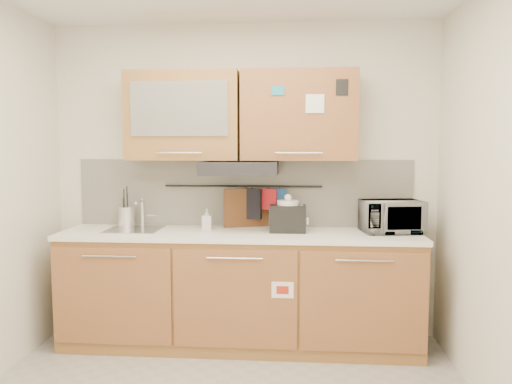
# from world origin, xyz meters

# --- Properties ---
(wall_back) EXTENTS (3.20, 0.00, 3.20)m
(wall_back) POSITION_xyz_m (0.00, 1.50, 1.30)
(wall_back) COLOR silver
(wall_back) RESTS_ON ground
(base_cabinet) EXTENTS (2.80, 0.64, 0.88)m
(base_cabinet) POSITION_xyz_m (0.00, 1.19, 0.41)
(base_cabinet) COLOR #A66D3B
(base_cabinet) RESTS_ON floor
(countertop) EXTENTS (2.82, 0.62, 0.04)m
(countertop) POSITION_xyz_m (0.00, 1.19, 0.90)
(countertop) COLOR white
(countertop) RESTS_ON base_cabinet
(backsplash) EXTENTS (2.80, 0.02, 0.56)m
(backsplash) POSITION_xyz_m (0.00, 1.49, 1.20)
(backsplash) COLOR silver
(backsplash) RESTS_ON countertop
(upper_cabinets) EXTENTS (1.82, 0.37, 0.70)m
(upper_cabinets) POSITION_xyz_m (-0.00, 1.32, 1.83)
(upper_cabinets) COLOR #A66D3B
(upper_cabinets) RESTS_ON wall_back
(range_hood) EXTENTS (0.60, 0.46, 0.10)m
(range_hood) POSITION_xyz_m (0.00, 1.25, 1.42)
(range_hood) COLOR black
(range_hood) RESTS_ON upper_cabinets
(sink) EXTENTS (0.42, 0.40, 0.26)m
(sink) POSITION_xyz_m (-0.85, 1.21, 0.92)
(sink) COLOR silver
(sink) RESTS_ON countertop
(utensil_rail) EXTENTS (1.30, 0.02, 0.02)m
(utensil_rail) POSITION_xyz_m (0.00, 1.45, 1.26)
(utensil_rail) COLOR black
(utensil_rail) RESTS_ON backsplash
(utensil_crock) EXTENTS (0.15, 0.15, 0.34)m
(utensil_crock) POSITION_xyz_m (-0.97, 1.36, 1.01)
(utensil_crock) COLOR silver
(utensil_crock) RESTS_ON countertop
(kettle) EXTENTS (0.22, 0.19, 0.30)m
(kettle) POSITION_xyz_m (0.38, 1.22, 1.04)
(kettle) COLOR silver
(kettle) RESTS_ON countertop
(toaster) EXTENTS (0.28, 0.17, 0.21)m
(toaster) POSITION_xyz_m (0.38, 1.20, 1.03)
(toaster) COLOR black
(toaster) RESTS_ON countertop
(microwave) EXTENTS (0.50, 0.37, 0.25)m
(microwave) POSITION_xyz_m (1.19, 1.25, 1.05)
(microwave) COLOR #999999
(microwave) RESTS_ON countertop
(soap_bottle) EXTENTS (0.08, 0.08, 0.17)m
(soap_bottle) POSITION_xyz_m (-0.27, 1.28, 1.00)
(soap_bottle) COLOR #999999
(soap_bottle) RESTS_ON countertop
(cutting_board) EXTENTS (0.37, 0.14, 0.47)m
(cutting_board) POSITION_xyz_m (0.03, 1.44, 1.01)
(cutting_board) COLOR brown
(cutting_board) RESTS_ON utensil_rail
(oven_mitt) EXTENTS (0.12, 0.04, 0.19)m
(oven_mitt) POSITION_xyz_m (0.31, 1.44, 1.14)
(oven_mitt) COLOR #1D4B87
(oven_mitt) RESTS_ON utensil_rail
(dark_pouch) EXTENTS (0.17, 0.08, 0.25)m
(dark_pouch) POSITION_xyz_m (0.08, 1.44, 1.11)
(dark_pouch) COLOR black
(dark_pouch) RESTS_ON utensil_rail
(pot_holder) EXTENTS (0.14, 0.07, 0.18)m
(pot_holder) POSITION_xyz_m (0.21, 1.44, 1.15)
(pot_holder) COLOR red
(pot_holder) RESTS_ON utensil_rail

